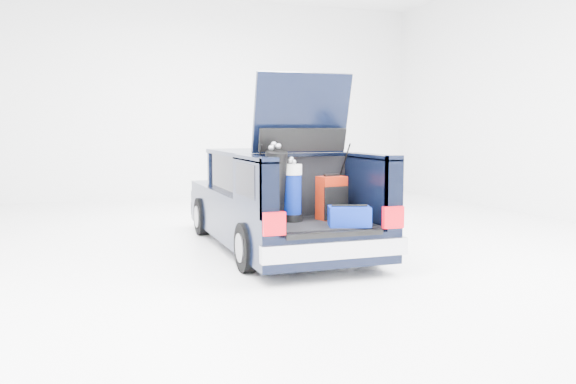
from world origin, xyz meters
name	(u,v)px	position (x,y,z in m)	size (l,w,h in m)	color
ground	(277,248)	(0.00, 0.00, 0.00)	(14.00, 14.00, 0.00)	white
car	(275,202)	(0.00, 0.11, 0.67)	(1.87, 4.65, 2.47)	black
red_suitcase	(332,198)	(0.31, -1.33, 0.88)	(0.39, 0.30, 0.59)	#761303
black_golf_bag	(275,186)	(-0.44, -1.28, 1.05)	(0.28, 0.41, 1.00)	black
blue_golf_bag	(292,192)	(-0.23, -1.32, 0.97)	(0.30, 0.30, 0.81)	black
blue_duffel	(349,216)	(0.29, -1.90, 0.72)	(0.57, 0.45, 0.26)	navy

